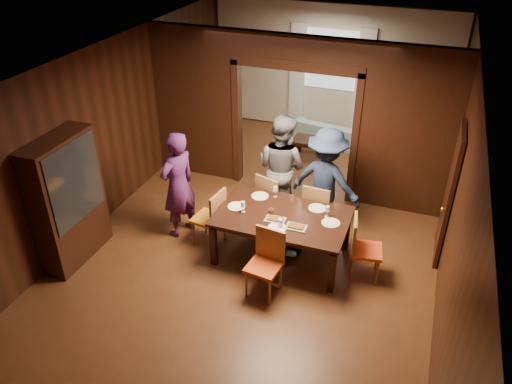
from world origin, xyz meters
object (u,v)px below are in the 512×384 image
at_px(sofa, 329,132).
at_px(chair_near, 264,265).
at_px(person_grey, 281,168).
at_px(person_navy, 326,181).
at_px(chair_far_r, 319,208).
at_px(hutch, 68,201).
at_px(coffee_table, 312,148).
at_px(chair_right, 367,248).
at_px(chair_far_l, 274,199).
at_px(person_purple, 178,185).
at_px(chair_left, 208,217).
at_px(dining_table, 282,236).

distance_m(sofa, chair_near, 5.17).
distance_m(person_grey, person_navy, 0.80).
height_order(person_navy, chair_far_r, person_navy).
height_order(person_grey, chair_near, person_grey).
height_order(person_grey, sofa, person_grey).
xyz_separation_m(person_navy, hutch, (-3.38, -2.03, 0.10)).
bearing_deg(chair_near, person_grey, 108.17).
xyz_separation_m(person_navy, chair_near, (-0.40, -1.84, -0.41)).
bearing_deg(coffee_table, person_navy, -71.31).
bearing_deg(chair_right, sofa, 10.41).
height_order(chair_far_l, chair_near, same).
distance_m(person_purple, sofa, 4.55).
distance_m(person_grey, coffee_table, 2.46).
bearing_deg(chair_left, coffee_table, 175.37).
bearing_deg(chair_left, person_navy, 130.27).
height_order(person_navy, chair_left, person_navy).
height_order(person_navy, dining_table, person_navy).
height_order(person_navy, hutch, hutch).
xyz_separation_m(person_grey, chair_far_r, (0.74, -0.32, -0.45)).
xyz_separation_m(coffee_table, chair_far_r, (0.79, -2.67, 0.28)).
xyz_separation_m(dining_table, chair_near, (0.01, -0.87, 0.10)).
relative_size(person_purple, sofa, 1.03).
xyz_separation_m(sofa, dining_table, (0.25, -4.29, 0.13)).
bearing_deg(chair_near, chair_right, 41.37).
distance_m(chair_far_r, chair_near, 1.69).
bearing_deg(person_purple, chair_right, 109.70).
bearing_deg(person_grey, person_purple, 56.65).
relative_size(coffee_table, hutch, 0.40).
xyz_separation_m(dining_table, coffee_table, (-0.42, 3.45, -0.18)).
relative_size(chair_left, chair_near, 1.00).
bearing_deg(dining_table, person_purple, 178.59).
bearing_deg(chair_far_r, coffee_table, -69.68).
bearing_deg(chair_far_r, hutch, 32.65).
distance_m(coffee_table, chair_right, 3.86).
bearing_deg(chair_left, hutch, -52.17).
height_order(person_navy, chair_right, person_navy).
relative_size(coffee_table, chair_right, 0.82).
bearing_deg(chair_far_r, person_grey, -19.48).
distance_m(person_grey, dining_table, 1.29).
bearing_deg(chair_left, chair_near, 64.18).
relative_size(chair_far_r, hutch, 0.48).
bearing_deg(person_grey, person_navy, -170.07).
relative_size(coffee_table, chair_left, 0.82).
bearing_deg(coffee_table, chair_right, -63.84).
bearing_deg(sofa, hutch, 72.63).
height_order(chair_far_l, hutch, hutch).
bearing_deg(person_purple, chair_near, 83.27).
relative_size(person_grey, coffee_table, 2.34).
distance_m(coffee_table, hutch, 5.24).
bearing_deg(person_purple, person_navy, 133.89).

